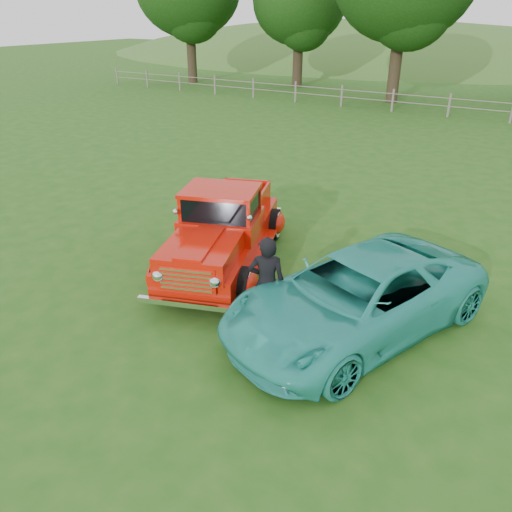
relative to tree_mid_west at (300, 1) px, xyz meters
The scene contains 7 objects.
ground 30.96m from the tree_mid_west, 66.80° to the right, with size 140.00×140.00×0.00m, color #215416.
distant_hills 33.98m from the tree_mid_west, 75.88° to the left, with size 116.00×60.00×18.00m.
fence_line 14.30m from the tree_mid_west, 26.57° to the right, with size 48.00×0.12×1.20m.
tree_mid_west is the anchor object (origin of this frame).
red_pickup 28.85m from the tree_mid_west, 65.85° to the right, with size 3.36×5.28×1.78m.
teal_sedan 31.19m from the tree_mid_west, 60.73° to the right, with size 2.29×4.97×1.38m, color teal.
man 31.12m from the tree_mid_west, 63.59° to the right, with size 0.64×0.42×1.74m, color black.
Camera 1 is at (5.43, -5.99, 5.10)m, focal length 35.00 mm.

